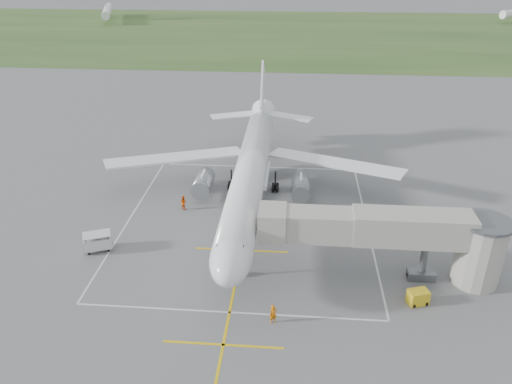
# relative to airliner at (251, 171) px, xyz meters

# --- Properties ---
(ground) EXTENTS (700.00, 700.00, 0.00)m
(ground) POSITION_rel_airliner_xyz_m (0.00, -0.75, -4.39)
(ground) COLOR #565658
(ground) RESTS_ON ground
(grass_strip) EXTENTS (700.00, 120.00, 0.02)m
(grass_strip) POSITION_rel_airliner_xyz_m (0.00, 129.25, -4.38)
(grass_strip) COLOR #2C481F
(grass_strip) RESTS_ON ground
(apron_markings) EXTENTS (28.20, 60.00, 0.01)m
(apron_markings) POSITION_rel_airliner_xyz_m (0.00, -6.57, -4.38)
(apron_markings) COLOR #E4B60D
(apron_markings) RESTS_ON ground
(airliner) EXTENTS (38.93, 46.75, 13.52)m
(airliner) POSITION_rel_airliner_xyz_m (0.00, 0.00, 0.00)
(airliner) COLOR white
(airliner) RESTS_ON ground
(jet_bridge) EXTENTS (23.40, 5.00, 7.20)m
(jet_bridge) POSITION_rel_airliner_xyz_m (15.72, -14.25, 0.35)
(jet_bridge) COLOR #9E9B8F
(jet_bridge) RESTS_ON ground
(gpu_unit) EXTENTS (2.08, 1.72, 1.35)m
(gpu_unit) POSITION_rel_airliner_xyz_m (16.93, -18.06, -3.73)
(gpu_unit) COLOR gold
(gpu_unit) RESTS_ON ground
(baggage_cart) EXTENTS (3.26, 2.64, 1.97)m
(baggage_cart) POSITION_rel_airliner_xyz_m (-15.26, -11.91, -3.38)
(baggage_cart) COLOR silver
(baggage_cart) RESTS_ON ground
(ramp_worker_nose) EXTENTS (0.77, 0.65, 1.81)m
(ramp_worker_nose) POSITION_rel_airliner_xyz_m (3.93, -21.71, -3.49)
(ramp_worker_nose) COLOR #D66C06
(ramp_worker_nose) RESTS_ON ground
(ramp_worker_wing) EXTENTS (1.10, 1.05, 1.78)m
(ramp_worker_wing) POSITION_rel_airliner_xyz_m (-8.08, -2.20, -3.50)
(ramp_worker_wing) COLOR #E25107
(ramp_worker_wing) RESTS_ON ground
(distant_aircraft) EXTENTS (192.00, 35.93, 8.85)m
(distant_aircraft) POSITION_rel_airliner_xyz_m (12.13, 160.52, -0.80)
(distant_aircraft) COLOR white
(distant_aircraft) RESTS_ON ground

